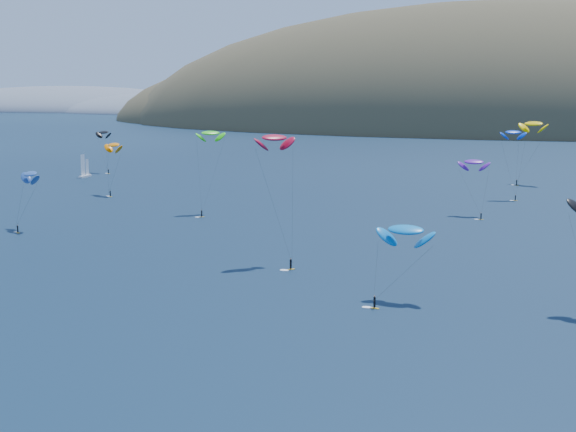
# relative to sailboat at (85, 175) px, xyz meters

# --- Properties ---
(ground) EXTENTS (2800.00, 2800.00, 0.00)m
(ground) POSITION_rel_sailboat_xyz_m (106.79, -186.96, -0.86)
(ground) COLOR black
(ground) RESTS_ON ground
(island) EXTENTS (730.00, 300.00, 210.00)m
(island) POSITION_rel_sailboat_xyz_m (146.19, 375.40, -11.60)
(island) COLOR #3D3526
(island) RESTS_ON ground
(headland) EXTENTS (460.00, 250.00, 60.00)m
(headland) POSITION_rel_sailboat_xyz_m (-338.47, 563.12, -4.23)
(headland) COLOR slate
(headland) RESTS_ON ground
(sailboat) EXTENTS (7.57, 6.60, 9.63)m
(sailboat) POSITION_rel_sailboat_xyz_m (0.00, 0.00, 0.00)
(sailboat) COLOR silver
(sailboat) RESTS_ON ground
(kitesurfer_1) EXTENTS (9.07, 10.32, 17.71)m
(kitesurfer_1) POSITION_rel_sailboat_xyz_m (31.86, -34.38, 14.51)
(kitesurfer_1) COLOR gold
(kitesurfer_1) RESTS_ON ground
(kitesurfer_3) EXTENTS (8.33, 14.37, 23.52)m
(kitesurfer_3) POSITION_rel_sailboat_xyz_m (73.59, -55.75, 20.43)
(kitesurfer_3) COLOR gold
(kitesurfer_3) RESTS_ON ground
(kitesurfer_4) EXTENTS (8.07, 8.79, 21.99)m
(kitesurfer_4) POSITION_rel_sailboat_xyz_m (151.02, -5.86, 18.99)
(kitesurfer_4) COLOR gold
(kitesurfer_4) RESTS_ON ground
(kitesurfer_5) EXTENTS (9.80, 10.79, 14.12)m
(kitesurfer_5) POSITION_rel_sailboat_xyz_m (138.18, -127.69, 10.63)
(kitesurfer_5) COLOR gold
(kitesurfer_5) RESTS_ON ground
(kitesurfer_6) EXTENTS (8.01, 10.31, 16.28)m
(kitesurfer_6) POSITION_rel_sailboat_xyz_m (142.28, -39.60, 13.16)
(kitesurfer_6) COLOR gold
(kitesurfer_6) RESTS_ON ground
(kitesurfer_9) EXTENTS (10.73, 12.43, 26.81)m
(kitesurfer_9) POSITION_rel_sailboat_xyz_m (108.72, -107.06, 23.55)
(kitesurfer_9) COLOR gold
(kitesurfer_9) RESTS_ON ground
(kitesurfer_10) EXTENTS (8.85, 10.98, 15.54)m
(kitesurfer_10) POSITION_rel_sailboat_xyz_m (41.79, -92.10, 12.38)
(kitesurfer_10) COLOR gold
(kitesurfer_10) RESTS_ON ground
(kitesurfer_11) EXTENTS (11.49, 13.30, 23.45)m
(kitesurfer_11) POSITION_rel_sailboat_xyz_m (156.50, 31.81, 19.64)
(kitesurfer_11) COLOR gold
(kitesurfer_11) RESTS_ON ground
(kitesurfer_12) EXTENTS (9.60, 8.91, 17.45)m
(kitesurfer_12) POSITION_rel_sailboat_xyz_m (-1.99, 17.99, 14.38)
(kitesurfer_12) COLOR gold
(kitesurfer_12) RESTS_ON ground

